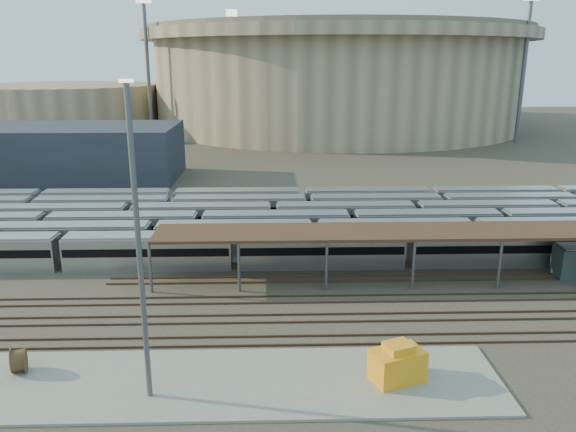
# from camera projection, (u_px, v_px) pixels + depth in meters

# --- Properties ---
(ground) EXTENTS (420.00, 420.00, 0.00)m
(ground) POSITION_uv_depth(u_px,v_px,m) (233.00, 297.00, 54.01)
(ground) COLOR #383026
(ground) RESTS_ON ground
(apron) EXTENTS (50.00, 9.00, 0.20)m
(apron) POSITION_uv_depth(u_px,v_px,m) (147.00, 384.00, 39.42)
(apron) COLOR gray
(apron) RESTS_ON ground
(subway_trains) EXTENTS (125.91, 23.90, 3.60)m
(subway_trains) POSITION_uv_depth(u_px,v_px,m) (274.00, 223.00, 71.42)
(subway_trains) COLOR silver
(subway_trains) RESTS_ON ground
(inspection_shed) EXTENTS (60.30, 6.00, 5.30)m
(inspection_shed) POSITION_uv_depth(u_px,v_px,m) (450.00, 233.00, 57.10)
(inspection_shed) COLOR #555559
(inspection_shed) RESTS_ON ground
(empty_tracks) EXTENTS (170.00, 9.62, 0.18)m
(empty_tracks) POSITION_uv_depth(u_px,v_px,m) (229.00, 319.00, 49.18)
(empty_tracks) COLOR #4C3323
(empty_tracks) RESTS_ON ground
(stadium) EXTENTS (124.00, 124.00, 32.50)m
(stadium) POSITION_uv_depth(u_px,v_px,m) (335.00, 75.00, 184.82)
(stadium) COLOR #9D896A
(stadium) RESTS_ON ground
(secondary_arena) EXTENTS (56.00, 56.00, 14.00)m
(secondary_arena) POSITION_uv_depth(u_px,v_px,m) (68.00, 107.00, 175.45)
(secondary_arena) COLOR #9D896A
(secondary_arena) RESTS_ON ground
(service_building) EXTENTS (42.00, 20.00, 10.00)m
(service_building) POSITION_uv_depth(u_px,v_px,m) (64.00, 153.00, 104.57)
(service_building) COLOR #1E232D
(service_building) RESTS_ON ground
(floodlight_0) EXTENTS (4.00, 1.00, 38.40)m
(floodlight_0) POSITION_uv_depth(u_px,v_px,m) (148.00, 63.00, 153.32)
(floodlight_0) COLOR #555559
(floodlight_0) RESTS_ON ground
(floodlight_2) EXTENTS (4.00, 1.00, 38.40)m
(floodlight_2) POSITION_uv_depth(u_px,v_px,m) (524.00, 63.00, 146.45)
(floodlight_2) COLOR #555559
(floodlight_2) RESTS_ON ground
(floodlight_3) EXTENTS (4.00, 1.00, 38.40)m
(floodlight_3) POSITION_uv_depth(u_px,v_px,m) (233.00, 61.00, 201.94)
(floodlight_3) COLOR #555559
(floodlight_3) RESTS_ON ground
(cable_reel_east) EXTENTS (1.53, 2.05, 1.83)m
(cable_reel_east) POSITION_uv_depth(u_px,v_px,m) (19.00, 360.00, 40.52)
(cable_reel_east) COLOR brown
(cable_reel_east) RESTS_ON apron
(yard_light_pole) EXTENTS (0.81, 0.36, 20.81)m
(yard_light_pole) POSITION_uv_depth(u_px,v_px,m) (139.00, 249.00, 35.06)
(yard_light_pole) COLOR #555559
(yard_light_pole) RESTS_ON apron
(yellow_equipment) EXTENTS (4.16, 3.38, 2.25)m
(yellow_equipment) POSITION_uv_depth(u_px,v_px,m) (397.00, 365.00, 39.50)
(yellow_equipment) COLOR orange
(yellow_equipment) RESTS_ON apron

